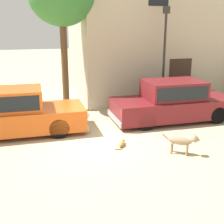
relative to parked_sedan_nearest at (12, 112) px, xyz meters
The scene contains 7 objects.
ground_plane 2.96m from the parked_sedan_nearest, 32.82° to the right, with size 80.00×80.00×0.00m, color tan.
parked_sedan_nearest is the anchor object (origin of this frame).
parked_sedan_second 5.89m from the parked_sedan_nearest, ahead, with size 4.86×1.89×1.55m.
apartment_block 10.69m from the parked_sedan_nearest, 27.50° to the left, with size 12.24×5.44×7.21m.
stray_dog_spotted 5.60m from the parked_sedan_nearest, 33.17° to the right, with size 0.92×0.71×0.65m.
stray_cat 3.85m from the parked_sedan_nearest, 32.26° to the right, with size 0.45×0.51×0.16m.
street_lamp 6.63m from the parked_sedan_nearest, 13.24° to the left, with size 0.22×0.22×4.27m.
Camera 1 is at (-1.75, -8.26, 3.50)m, focal length 46.63 mm.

